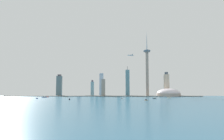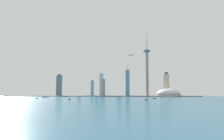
# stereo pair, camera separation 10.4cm
# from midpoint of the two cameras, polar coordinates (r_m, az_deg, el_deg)

# --- Properties ---
(ground_plane) EXTENTS (6000.00, 6000.00, 0.00)m
(ground_plane) POSITION_cam_midpoint_polar(r_m,az_deg,el_deg) (508.81, -6.94, -8.87)
(ground_plane) COLOR #2B5D7A
(waterfront_pier) EXTENTS (885.58, 42.94, 2.97)m
(waterfront_pier) POSITION_cam_midpoint_polar(r_m,az_deg,el_deg) (939.53, -2.75, -7.20)
(waterfront_pier) COLOR slate
(waterfront_pier) RESTS_ON ground
(observation_tower) EXTENTS (33.57, 33.57, 305.98)m
(observation_tower) POSITION_cam_midpoint_polar(r_m,az_deg,el_deg) (967.30, 9.69, 1.31)
(observation_tower) COLOR #A39185
(observation_tower) RESTS_ON ground
(stadium_dome) EXTENTS (108.99, 108.99, 43.10)m
(stadium_dome) POSITION_cam_midpoint_polar(r_m,az_deg,el_deg) (982.48, 15.36, -6.33)
(stadium_dome) COLOR #B9A699
(stadium_dome) RESTS_ON ground
(skyscraper_0) EXTENTS (25.62, 14.43, 102.74)m
(skyscraper_0) POSITION_cam_midpoint_polar(r_m,az_deg,el_deg) (1015.46, -14.41, -4.22)
(skyscraper_0) COLOR slate
(skyscraper_0) RESTS_ON ground
(skyscraper_1) EXTENTS (14.81, 19.05, 124.38)m
(skyscraper_1) POSITION_cam_midpoint_polar(r_m,az_deg,el_deg) (1047.86, -4.12, -3.69)
(skyscraper_1) COLOR slate
(skyscraper_1) RESTS_ON ground
(skyscraper_2) EXTENTS (15.23, 26.99, 150.02)m
(skyscraper_2) POSITION_cam_midpoint_polar(r_m,az_deg,el_deg) (1052.96, 13.28, -3.43)
(skyscraper_2) COLOR gray
(skyscraper_2) RESTS_ON ground
(skyscraper_3) EXTENTS (12.30, 22.61, 74.54)m
(skyscraper_3) POSITION_cam_midpoint_polar(r_m,az_deg,el_deg) (968.36, -5.47, -5.16)
(skyscraper_3) COLOR #77A5B6
(skyscraper_3) RESTS_ON ground
(skyscraper_4) EXTENTS (19.93, 19.01, 117.57)m
(skyscraper_4) POSITION_cam_midpoint_polar(r_m,az_deg,el_deg) (1019.27, 1.96, -3.84)
(skyscraper_4) COLOR #9CBBC5
(skyscraper_4) RESTS_ON ground
(skyscraper_5) EXTENTS (15.22, 27.25, 77.61)m
(skyscraper_5) POSITION_cam_midpoint_polar(r_m,az_deg,el_deg) (936.91, -2.42, -4.93)
(skyscraper_5) COLOR gray
(skyscraper_5) RESTS_ON ground
(skyscraper_6) EXTENTS (23.23, 20.82, 115.06)m
(skyscraper_6) POSITION_cam_midpoint_polar(r_m,az_deg,el_deg) (1027.14, 14.87, -3.95)
(skyscraper_6) COLOR beige
(skyscraper_6) RESTS_ON ground
(skyscraper_7) EXTENTS (19.38, 16.38, 128.86)m
(skyscraper_7) POSITION_cam_midpoint_polar(r_m,az_deg,el_deg) (1005.07, -2.92, -4.04)
(skyscraper_7) COLOR #A3BAD4
(skyscraper_7) RESTS_ON ground
(skyscraper_8) EXTENTS (18.59, 21.04, 141.57)m
(skyscraper_8) POSITION_cam_midpoint_polar(r_m,az_deg,el_deg) (987.16, 4.32, -3.57)
(skyscraper_8) COLOR #578A9B
(skyscraper_8) RESTS_ON ground
(skyscraper_9) EXTENTS (16.21, 13.99, 81.62)m
(skyscraper_9) POSITION_cam_midpoint_polar(r_m,az_deg,el_deg) (1066.69, -9.09, -4.98)
(skyscraper_9) COLOR gray
(skyscraper_9) RESTS_ON ground
(boat_0) EXTENTS (14.11, 14.80, 9.94)m
(boat_0) POSITION_cam_midpoint_polar(r_m,az_deg,el_deg) (878.52, -17.46, -7.08)
(boat_0) COLOR #AD242A
(boat_0) RESTS_ON ground
(boat_1) EXTENTS (17.61, 5.78, 8.37)m
(boat_1) POSITION_cam_midpoint_polar(r_m,az_deg,el_deg) (833.05, -18.23, -7.16)
(boat_1) COLOR navy
(boat_1) RESTS_ON ground
(boat_2) EXTENTS (15.94, 9.31, 10.39)m
(boat_2) POSITION_cam_midpoint_polar(r_m,az_deg,el_deg) (776.95, 15.61, -7.40)
(boat_2) COLOR beige
(boat_2) RESTS_ON ground
(boat_3) EXTENTS (5.89, 7.57, 4.19)m
(boat_3) POSITION_cam_midpoint_polar(r_m,az_deg,el_deg) (667.19, 2.78, -7.93)
(boat_3) COLOR white
(boat_3) RESTS_ON ground
(boat_4) EXTENTS (10.12, 8.45, 4.27)m
(boat_4) POSITION_cam_midpoint_polar(r_m,az_deg,el_deg) (585.67, 9.43, -8.22)
(boat_4) COLOR beige
(boat_4) RESTS_ON ground
(boat_5) EXTENTS (5.40, 6.00, 9.43)m
(boat_5) POSITION_cam_midpoint_polar(r_m,az_deg,el_deg) (634.99, -11.71, -7.93)
(boat_5) COLOR black
(boat_5) RESTS_ON ground
(boat_6) EXTENTS (11.80, 14.33, 3.19)m
(boat_6) POSITION_cam_midpoint_polar(r_m,az_deg,el_deg) (706.93, 11.67, -7.72)
(boat_6) COLOR #0D2530
(boat_6) RESTS_ON ground
(boat_7) EXTENTS (11.30, 12.98, 4.01)m
(boat_7) POSITION_cam_midpoint_polar(r_m,az_deg,el_deg) (743.92, -20.05, -7.36)
(boat_7) COLOR navy
(boat_7) RESTS_ON ground
(channel_buoy_0) EXTENTS (1.32, 1.32, 1.98)m
(channel_buoy_0) POSITION_cam_midpoint_polar(r_m,az_deg,el_deg) (871.32, -12.72, -7.25)
(channel_buoy_0) COLOR green
(channel_buoy_0) RESTS_ON ground
(airplane) EXTENTS (28.36, 27.91, 8.28)m
(airplane) POSITION_cam_midpoint_polar(r_m,az_deg,el_deg) (884.22, 5.12, 4.10)
(airplane) COLOR silver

